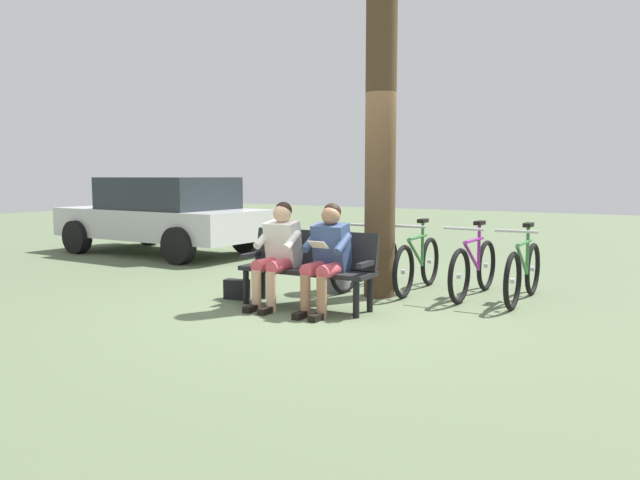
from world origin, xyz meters
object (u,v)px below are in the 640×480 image
(person_companion, at_px, (278,249))
(handbag, at_px, (237,289))
(bicycle_green, at_px, (418,264))
(bicycle_red, at_px, (474,268))
(bench, at_px, (310,263))
(litter_bin, at_px, (335,262))
(parked_car, at_px, (164,214))
(tree_trunk, at_px, (380,149))
(bicycle_purple, at_px, (523,272))
(bicycle_black, at_px, (366,261))
(person_reading, at_px, (327,252))

(person_companion, distance_m, handbag, 0.87)
(bicycle_green, bearing_deg, bicycle_red, 88.99)
(person_companion, relative_size, handbag, 4.00)
(bench, bearing_deg, litter_bin, -78.98)
(parked_car, bearing_deg, tree_trunk, 164.37)
(person_companion, bearing_deg, bicycle_red, -137.39)
(tree_trunk, distance_m, litter_bin, 1.57)
(bench, height_order, bicycle_green, bicycle_green)
(tree_trunk, height_order, bicycle_purple, tree_trunk)
(handbag, height_order, litter_bin, litter_bin)
(bicycle_green, relative_size, bicycle_black, 1.00)
(person_companion, distance_m, bicycle_green, 1.99)
(litter_bin, height_order, bicycle_green, bicycle_green)
(person_companion, relative_size, litter_bin, 1.56)
(bicycle_red, bearing_deg, person_reading, -32.15)
(bicycle_red, bearing_deg, person_companion, -44.54)
(person_reading, relative_size, bicycle_purple, 0.71)
(bench, height_order, person_reading, person_reading)
(handbag, relative_size, parked_car, 0.07)
(bicycle_black, height_order, parked_car, parked_car)
(person_reading, distance_m, parked_car, 5.96)
(person_reading, relative_size, parked_car, 0.28)
(bench, relative_size, handbag, 5.39)
(tree_trunk, distance_m, bicycle_black, 1.58)
(bicycle_red, relative_size, parked_car, 0.40)
(handbag, relative_size, tree_trunk, 0.08)
(bicycle_black, bearing_deg, person_companion, -6.55)
(handbag, distance_m, tree_trunk, 2.45)
(litter_bin, bearing_deg, parked_car, -18.50)
(person_companion, xyz_separation_m, litter_bin, (-0.09, -1.13, -0.28))
(litter_bin, distance_m, bicycle_green, 1.07)
(bicycle_red, xyz_separation_m, bicycle_black, (1.43, 0.13, 0.00))
(bench, bearing_deg, bicycle_red, -134.76)
(person_reading, height_order, tree_trunk, tree_trunk)
(bicycle_red, bearing_deg, bicycle_black, -84.10)
(bicycle_purple, bearing_deg, person_reading, -45.68)
(bicycle_red, xyz_separation_m, bicycle_green, (0.73, 0.03, 0.00))
(bench, distance_m, bicycle_green, 1.67)
(bench, bearing_deg, parked_car, -29.09)
(bicycle_red, bearing_deg, handbag, -54.65)
(bench, distance_m, parked_car, 5.61)
(bicycle_red, relative_size, bicycle_black, 1.00)
(tree_trunk, bearing_deg, person_reading, 85.78)
(bicycle_purple, bearing_deg, bicycle_red, -90.36)
(handbag, bearing_deg, bicycle_purple, -151.07)
(person_reading, bearing_deg, parked_car, -28.98)
(bench, height_order, litter_bin, bench)
(person_reading, bearing_deg, litter_bin, -65.73)
(bench, distance_m, person_companion, 0.39)
(bicycle_black, bearing_deg, handbag, -28.17)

